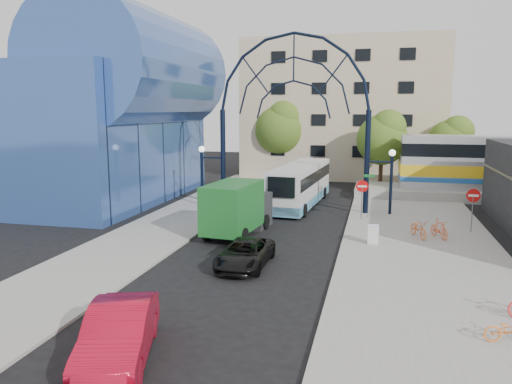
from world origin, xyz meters
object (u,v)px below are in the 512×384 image
(red_sedan, at_px, (119,334))
(tree_north_b, at_px, (281,127))
(bike_far_a, at_px, (511,330))
(tree_north_a, at_px, (383,137))
(black_suv, at_px, (245,254))
(stop_sign, at_px, (362,190))
(city_bus, at_px, (300,184))
(do_not_enter_sign, at_px, (473,200))
(street_name_sign, at_px, (369,187))
(sandwich_board, at_px, (373,232))
(green_truck, at_px, (238,208))
(gateway_arch, at_px, (293,86))
(bike_near_a, at_px, (419,228))
(bike_near_b, at_px, (439,229))
(tree_north_c, at_px, (452,140))

(red_sedan, bearing_deg, tree_north_b, 76.29)
(bike_far_a, bearing_deg, tree_north_a, -1.60)
(black_suv, bearing_deg, stop_sign, 67.25)
(city_bus, bearing_deg, do_not_enter_sign, -26.05)
(street_name_sign, relative_size, tree_north_a, 0.40)
(sandwich_board, bearing_deg, green_truck, 174.01)
(city_bus, height_order, red_sedan, city_bus)
(sandwich_board, relative_size, city_bus, 0.09)
(tree_north_a, xyz_separation_m, red_sedan, (-7.34, -33.85, -3.81))
(gateway_arch, distance_m, tree_north_b, 16.72)
(black_suv, bearing_deg, bike_near_a, 41.67)
(gateway_arch, xyz_separation_m, red_sedan, (-1.21, -21.92, -7.76))
(green_truck, height_order, bike_near_b, green_truck)
(red_sedan, bearing_deg, bike_near_a, 42.25)
(stop_sign, bearing_deg, bike_near_a, -51.44)
(sandwich_board, bearing_deg, do_not_enter_sign, 36.68)
(do_not_enter_sign, distance_m, tree_north_b, 25.09)
(do_not_enter_sign, xyz_separation_m, tree_north_a, (-4.88, 15.93, 2.63))
(tree_north_b, xyz_separation_m, bike_near_b, (12.94, -21.85, -4.64))
(city_bus, xyz_separation_m, bike_near_b, (8.83, -8.19, -0.94))
(black_suv, bearing_deg, tree_north_c, 66.69)
(do_not_enter_sign, xyz_separation_m, tree_north_c, (1.12, 17.93, 2.30))
(red_sedan, xyz_separation_m, bike_near_b, (10.28, 16.00, -0.17))
(tree_north_c, bearing_deg, stop_sign, -114.69)
(street_name_sign, distance_m, black_suv, 12.64)
(tree_north_b, relative_size, red_sedan, 1.65)
(bike_near_b, bearing_deg, tree_north_a, 74.73)
(tree_north_b, bearing_deg, tree_north_c, -7.12)
(gateway_arch, xyz_separation_m, stop_sign, (4.80, -2.00, -6.56))
(stop_sign, bearing_deg, tree_north_b, 115.83)
(tree_north_b, height_order, bike_near_a, tree_north_b)
(bike_far_a, bearing_deg, bike_near_b, -5.38)
(tree_north_a, height_order, red_sedan, tree_north_a)
(stop_sign, relative_size, tree_north_c, 0.38)
(red_sedan, bearing_deg, gateway_arch, 69.10)
(stop_sign, height_order, bike_near_a, stop_sign)
(do_not_enter_sign, bearing_deg, bike_near_b, -135.24)
(gateway_arch, distance_m, city_bus, 7.35)
(black_suv, relative_size, red_sedan, 0.90)
(gateway_arch, xyz_separation_m, sandwich_board, (5.60, -8.02, -7.81))
(sandwich_board, height_order, tree_north_a, tree_north_a)
(do_not_enter_sign, relative_size, green_truck, 0.40)
(city_bus, bearing_deg, bike_near_a, -42.67)
(do_not_enter_sign, height_order, street_name_sign, street_name_sign)
(tree_north_a, xyz_separation_m, city_bus, (-5.89, -9.66, -3.04))
(do_not_enter_sign, height_order, tree_north_b, tree_north_b)
(do_not_enter_sign, bearing_deg, gateway_arch, 160.01)
(gateway_arch, distance_m, tree_north_c, 18.95)
(red_sedan, bearing_deg, stop_sign, 55.47)
(tree_north_c, bearing_deg, green_truck, -123.46)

